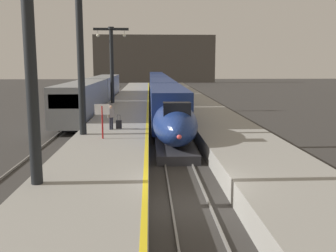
% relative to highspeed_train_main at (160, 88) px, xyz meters
% --- Properties ---
extents(ground_plane, '(260.00, 260.00, 0.00)m').
position_rel_highspeed_train_main_xyz_m(ground_plane, '(0.00, -42.95, -1.97)').
color(ground_plane, '#33302D').
extents(platform_left, '(4.80, 110.00, 1.05)m').
position_rel_highspeed_train_main_xyz_m(platform_left, '(-4.05, -18.20, -1.45)').
color(platform_left, gray).
rests_on(platform_left, ground).
extents(platform_right, '(4.80, 110.00, 1.05)m').
position_rel_highspeed_train_main_xyz_m(platform_right, '(4.05, -18.20, -1.45)').
color(platform_right, gray).
rests_on(platform_right, ground).
extents(platform_left_safety_stripe, '(0.20, 107.80, 0.01)m').
position_rel_highspeed_train_main_xyz_m(platform_left_safety_stripe, '(-1.77, -18.20, -0.92)').
color(platform_left_safety_stripe, yellow).
rests_on(platform_left_safety_stripe, platform_left).
extents(rail_main_left, '(0.08, 110.00, 0.12)m').
position_rel_highspeed_train_main_xyz_m(rail_main_left, '(-0.75, -15.45, -1.91)').
color(rail_main_left, slate).
rests_on(rail_main_left, ground).
extents(rail_main_right, '(0.08, 110.00, 0.12)m').
position_rel_highspeed_train_main_xyz_m(rail_main_right, '(0.75, -15.45, -1.91)').
color(rail_main_right, slate).
rests_on(rail_main_right, ground).
extents(rail_secondary_left, '(0.08, 110.00, 0.12)m').
position_rel_highspeed_train_main_xyz_m(rail_secondary_left, '(-8.85, -15.45, -1.91)').
color(rail_secondary_left, slate).
rests_on(rail_secondary_left, ground).
extents(rail_secondary_right, '(0.08, 110.00, 0.12)m').
position_rel_highspeed_train_main_xyz_m(rail_secondary_right, '(-7.35, -15.45, -1.91)').
color(rail_secondary_right, slate).
rests_on(rail_secondary_right, ground).
extents(highspeed_train_main, '(2.92, 75.81, 3.60)m').
position_rel_highspeed_train_main_xyz_m(highspeed_train_main, '(0.00, 0.00, 0.00)').
color(highspeed_train_main, navy).
rests_on(highspeed_train_main, ground).
extents(regional_train_adjacent, '(2.85, 36.60, 3.80)m').
position_rel_highspeed_train_main_xyz_m(regional_train_adjacent, '(-8.10, -9.87, 0.16)').
color(regional_train_adjacent, gray).
rests_on(regional_train_adjacent, ground).
extents(station_column_near, '(4.00, 0.68, 9.83)m').
position_rel_highspeed_train_main_xyz_m(station_column_near, '(-5.85, -43.05, 5.05)').
color(station_column_near, black).
rests_on(station_column_near, platform_left).
extents(station_column_mid, '(4.00, 0.68, 10.17)m').
position_rel_highspeed_train_main_xyz_m(station_column_mid, '(-5.90, -32.58, 5.13)').
color(station_column_mid, black).
rests_on(station_column_mid, platform_left).
extents(station_column_far, '(4.00, 0.68, 8.66)m').
position_rel_highspeed_train_main_xyz_m(station_column_far, '(-5.90, -12.15, 4.33)').
color(station_column_far, black).
rests_on(station_column_far, platform_left).
extents(passenger_near_edge, '(0.44, 0.42, 1.69)m').
position_rel_highspeed_train_main_xyz_m(passenger_near_edge, '(-4.26, -30.76, 0.07)').
color(passenger_near_edge, '#23232D').
rests_on(passenger_near_edge, platform_left).
extents(rolling_suitcase, '(0.40, 0.22, 0.98)m').
position_rel_highspeed_train_main_xyz_m(rolling_suitcase, '(-3.76, -30.47, -0.62)').
color(rolling_suitcase, black).
rests_on(rolling_suitcase, platform_left).
extents(departure_info_board, '(0.90, 0.10, 2.12)m').
position_rel_highspeed_train_main_xyz_m(departure_info_board, '(-4.46, -34.10, 0.59)').
color(departure_info_board, maroon).
rests_on(departure_info_board, platform_left).
extents(terminus_back_wall, '(36.00, 2.00, 14.00)m').
position_rel_highspeed_train_main_xyz_m(terminus_back_wall, '(0.00, 59.05, 5.03)').
color(terminus_back_wall, '#4C4742').
rests_on(terminus_back_wall, ground).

